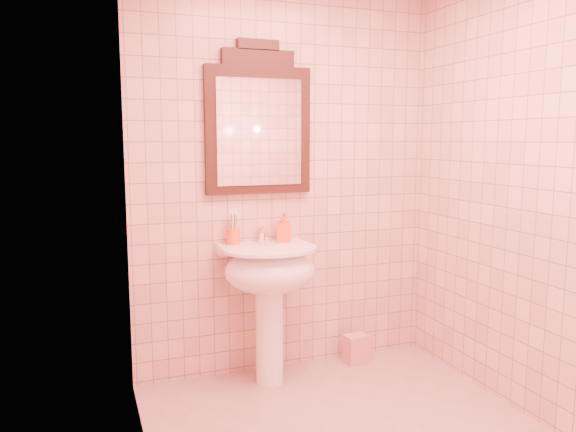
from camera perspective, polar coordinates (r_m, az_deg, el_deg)
name	(u,v)px	position (r m, az deg, el deg)	size (l,w,h in m)	color
back_wall	(286,180)	(3.62, -0.19, 3.71)	(2.00, 0.02, 2.50)	beige
pedestal_sink	(270,280)	(3.44, -1.89, -6.47)	(0.58, 0.58, 0.86)	white
faucet	(262,234)	(3.51, -2.62, -1.86)	(0.04, 0.16, 0.11)	white
mirror	(259,124)	(3.52, -3.02, 9.35)	(0.67, 0.06, 0.94)	black
toothbrush_cup	(233,236)	(3.48, -5.57, -2.02)	(0.08, 0.08, 0.19)	#FF4215
soap_dispenser	(284,227)	(3.54, -0.43, -1.14)	(0.09, 0.09, 0.19)	#F54814
towel	(356,349)	(3.93, 6.96, -13.26)	(0.16, 0.11, 0.20)	#E69B87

